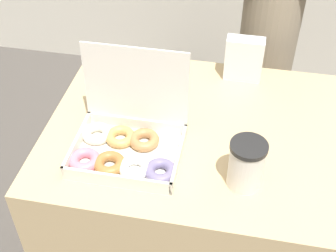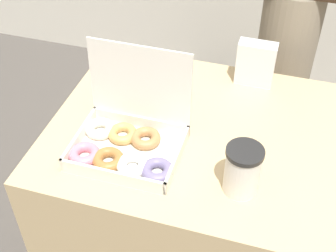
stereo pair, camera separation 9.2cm
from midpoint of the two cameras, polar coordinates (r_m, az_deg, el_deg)
table at (r=1.65m, az=6.77°, el=-10.55°), size 0.98×0.70×0.74m
donut_box at (r=1.28m, az=-3.11°, el=-1.70°), size 0.32×0.24×0.28m
coffee_cup at (r=1.18m, az=11.29°, el=-5.37°), size 0.09×0.09×0.14m
napkin_holder at (r=1.55m, az=12.35°, el=7.41°), size 0.12×0.05×0.15m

